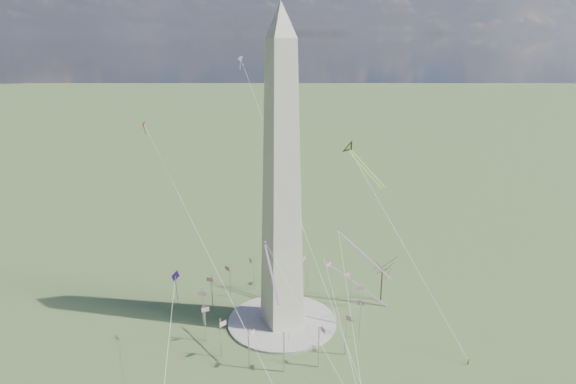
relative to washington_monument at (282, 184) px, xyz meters
name	(u,v)px	position (x,y,z in m)	size (l,w,h in m)	color
ground	(282,323)	(0.00, 0.00, -47.95)	(2000.00, 2000.00, 0.00)	#4A6331
plaza	(282,322)	(0.00, 0.00, -47.55)	(36.00, 36.00, 0.80)	#B8B0A8
washington_monument	(282,184)	(0.00, 0.00, 0.00)	(15.56, 15.56, 100.00)	#B5B197
flagpole_ring	(282,303)	(0.00, 0.00, -40.68)	(54.40, 54.40, 13.00)	silver
tree_near	(383,267)	(38.62, -0.60, -35.13)	(10.27, 10.27, 17.98)	#3E2B26
person_east	(468,362)	(40.14, -42.91, -47.04)	(0.66, 0.44, 1.82)	gray
kite_delta_black	(351,150)	(28.58, 7.08, 6.61)	(9.45, 16.87, 13.79)	black
kite_diamond_purple	(176,279)	(-33.76, 1.41, -25.54)	(1.87, 3.25, 10.09)	#481B7C
kite_streamer_left	(357,247)	(22.81, -8.02, -21.63)	(11.35, 17.38, 13.52)	#EA5225
kite_streamer_mid	(270,264)	(-8.63, -10.87, -20.31)	(4.26, 18.25, 12.60)	#EA5225
kite_streamer_right	(346,275)	(26.84, 4.75, -38.15)	(19.11, 17.46, 16.80)	#EA5225
kite_small_red	(144,125)	(-34.17, 35.40, 15.25)	(1.51, 2.22, 4.69)	red
kite_small_white	(240,59)	(5.81, 51.94, 34.70)	(1.70, 1.82, 5.10)	silver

